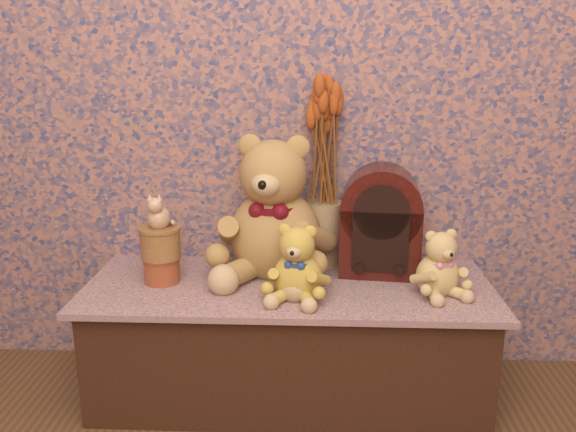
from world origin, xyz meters
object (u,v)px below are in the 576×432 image
Objects in this scene: teddy_small at (439,259)px; ceramic_vase at (324,233)px; teddy_medium at (298,258)px; cathedral_radio at (381,220)px; cat_figurine at (158,210)px; biscuit_tin_lower at (162,270)px; teddy_large at (275,200)px.

teddy_small is 0.99× the size of ceramic_vase.
ceramic_vase is (0.08, 0.30, -0.01)m from teddy_medium.
cat_figurine is at bearing -163.90° from cathedral_radio.
teddy_small reaches higher than biscuit_tin_lower.
teddy_large is 2.28× the size of teddy_small.
ceramic_vase is 1.94× the size of biscuit_tin_lower.
cathedral_radio is at bearing 14.73° from teddy_large.
cathedral_radio is 0.74m from biscuit_tin_lower.
teddy_large is at bearing -148.99° from ceramic_vase.
teddy_large is 0.36m from cathedral_radio.
cat_figurine is (-0.36, -0.10, -0.01)m from teddy_large.
ceramic_vase is at bearing 164.79° from cathedral_radio.
cat_figurine is (-0.52, -0.20, 0.13)m from ceramic_vase.
teddy_large is at bearing 143.19° from teddy_small.
teddy_large is 0.38m from cat_figurine.
biscuit_tin_lower is at bearing 177.82° from teddy_medium.
cathedral_radio reaches higher than teddy_medium.
teddy_small is at bearing -36.49° from ceramic_vase.
ceramic_vase is at bearing 85.96° from teddy_medium.
cathedral_radio reaches higher than teddy_small.
cathedral_radio is at bearing 51.66° from teddy_medium.
biscuit_tin_lower is 0.20m from cat_figurine.
teddy_large reaches higher than teddy_medium.
cathedral_radio reaches higher than ceramic_vase.
teddy_medium is 0.68× the size of cathedral_radio.
cat_figurine reaches higher than teddy_medium.
biscuit_tin_lower is (-0.71, -0.13, -0.14)m from cathedral_radio.
cat_figurine is at bearing -159.00° from ceramic_vase.
teddy_small is 0.61× the size of cathedral_radio.
teddy_medium is 0.46m from biscuit_tin_lower.
cathedral_radio is 0.21m from ceramic_vase.
biscuit_tin_lower is (-0.87, 0.06, -0.07)m from teddy_small.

